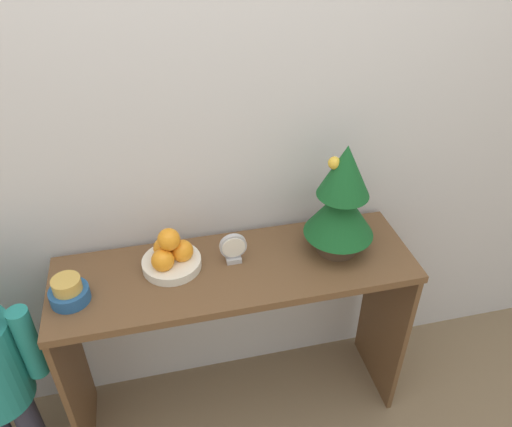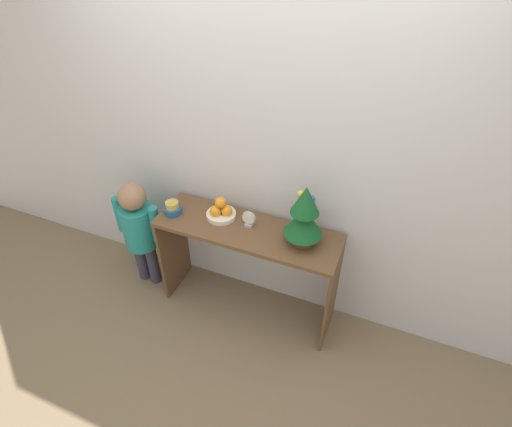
{
  "view_description": "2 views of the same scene",
  "coord_description": "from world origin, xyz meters",
  "px_view_note": "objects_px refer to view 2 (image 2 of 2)",
  "views": [
    {
      "loc": [
        -0.23,
        -1.1,
        1.97
      ],
      "look_at": [
        0.08,
        0.21,
        1.01
      ],
      "focal_mm": 35.0,
      "sensor_mm": 36.0,
      "label": 1
    },
    {
      "loc": [
        0.85,
        -1.68,
        2.52
      ],
      "look_at": [
        0.06,
        0.22,
        0.93
      ],
      "focal_mm": 28.0,
      "sensor_mm": 36.0,
      "label": 2
    }
  ],
  "objects_px": {
    "singing_bowl": "(172,208)",
    "child_figure": "(139,226)",
    "mini_tree": "(304,215)",
    "desk_clock": "(249,219)",
    "fruit_bowl": "(221,211)"
  },
  "relations": [
    {
      "from": "singing_bowl",
      "to": "child_figure",
      "type": "height_order",
      "value": "child_figure"
    },
    {
      "from": "mini_tree",
      "to": "child_figure",
      "type": "height_order",
      "value": "mini_tree"
    },
    {
      "from": "desk_clock",
      "to": "child_figure",
      "type": "relative_size",
      "value": 0.12
    },
    {
      "from": "singing_bowl",
      "to": "desk_clock",
      "type": "bearing_deg",
      "value": 7.29
    },
    {
      "from": "mini_tree",
      "to": "child_figure",
      "type": "distance_m",
      "value": 1.34
    },
    {
      "from": "mini_tree",
      "to": "child_figure",
      "type": "bearing_deg",
      "value": -177.04
    },
    {
      "from": "mini_tree",
      "to": "desk_clock",
      "type": "distance_m",
      "value": 0.41
    },
    {
      "from": "singing_bowl",
      "to": "desk_clock",
      "type": "relative_size",
      "value": 1.1
    },
    {
      "from": "fruit_bowl",
      "to": "child_figure",
      "type": "xyz_separation_m",
      "value": [
        -0.67,
        -0.1,
        -0.26
      ]
    },
    {
      "from": "fruit_bowl",
      "to": "singing_bowl",
      "type": "relative_size",
      "value": 1.62
    },
    {
      "from": "fruit_bowl",
      "to": "singing_bowl",
      "type": "bearing_deg",
      "value": -164.71
    },
    {
      "from": "mini_tree",
      "to": "fruit_bowl",
      "type": "height_order",
      "value": "mini_tree"
    },
    {
      "from": "child_figure",
      "to": "desk_clock",
      "type": "bearing_deg",
      "value": 5.37
    },
    {
      "from": "mini_tree",
      "to": "child_figure",
      "type": "relative_size",
      "value": 0.45
    },
    {
      "from": "child_figure",
      "to": "fruit_bowl",
      "type": "bearing_deg",
      "value": 8.87
    }
  ]
}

